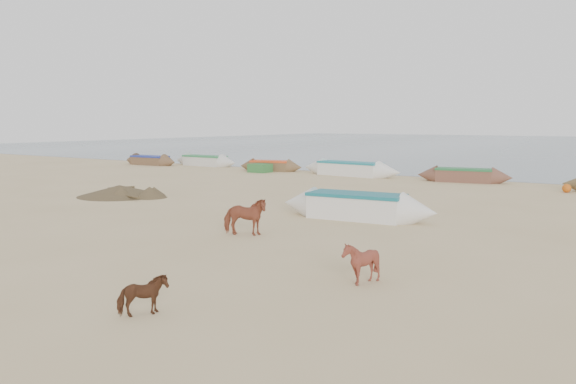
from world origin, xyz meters
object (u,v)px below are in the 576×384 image
at_px(cow_adult, 245,217).
at_px(calf_right, 143,296).
at_px(calf_front, 361,263).
at_px(near_canoe, 356,206).

height_order(cow_adult, calf_right, cow_adult).
distance_m(calf_front, calf_right, 4.70).
bearing_deg(calf_right, cow_adult, 32.10).
height_order(cow_adult, near_canoe, cow_adult).
bearing_deg(calf_front, cow_adult, -146.29).
bearing_deg(near_canoe, calf_right, -88.77).
xyz_separation_m(cow_adult, calf_right, (2.95, -6.87, -0.22)).
relative_size(cow_adult, calf_front, 1.46).
height_order(calf_front, near_canoe, calf_front).
distance_m(cow_adult, calf_right, 7.48).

